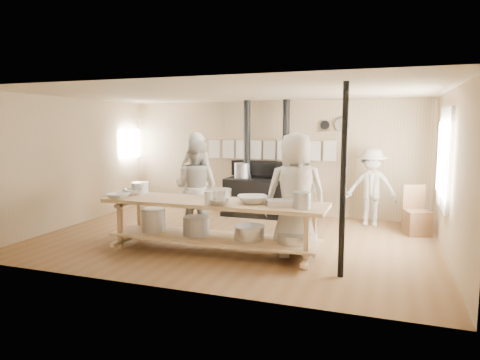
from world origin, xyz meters
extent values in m
plane|color=brown|center=(0.00, 0.00, 0.00)|extent=(7.00, 7.00, 0.00)
plane|color=tan|center=(0.00, 2.50, 1.30)|extent=(7.00, 0.00, 7.00)
plane|color=tan|center=(0.00, -2.50, 1.30)|extent=(7.00, 0.00, 7.00)
plane|color=tan|center=(-3.50, 0.00, 1.30)|extent=(0.00, 5.00, 5.00)
plane|color=tan|center=(3.50, 0.00, 1.30)|extent=(0.00, 5.00, 5.00)
plane|color=#C3B391|center=(0.00, 0.00, 2.60)|extent=(7.00, 7.00, 0.00)
cube|color=beige|center=(3.47, 0.60, 1.50)|extent=(0.06, 1.35, 1.65)
plane|color=white|center=(3.43, 0.60, 1.50)|extent=(0.00, 1.50, 1.50)
cube|color=beige|center=(3.42, 0.60, 1.50)|extent=(0.02, 0.03, 1.50)
plane|color=white|center=(-3.45, 2.00, 1.60)|extent=(0.00, 0.90, 0.90)
cube|color=black|center=(0.00, 2.10, 0.42)|extent=(1.80, 0.70, 0.85)
cube|color=black|center=(0.00, 2.10, 0.05)|extent=(1.90, 0.75, 0.10)
cube|color=black|center=(0.00, 2.40, 1.05)|extent=(1.80, 0.12, 0.35)
cylinder|color=black|center=(-0.45, 2.15, 1.73)|extent=(0.15, 0.15, 1.75)
cylinder|color=black|center=(0.45, 2.15, 1.73)|extent=(0.15, 0.15, 1.75)
cylinder|color=#B2B2B7|center=(-0.55, 2.10, 1.02)|extent=(0.36, 0.36, 0.34)
cylinder|color=gray|center=(0.55, 2.05, 1.00)|extent=(0.30, 0.30, 0.30)
cylinder|color=tan|center=(0.00, 2.40, 1.72)|extent=(3.00, 0.04, 0.04)
cube|color=white|center=(-1.35, 2.40, 1.50)|extent=(0.28, 0.01, 0.46)
cube|color=white|center=(-1.01, 2.40, 1.50)|extent=(0.28, 0.01, 0.46)
cube|color=white|center=(-0.68, 2.40, 1.50)|extent=(0.28, 0.01, 0.46)
cube|color=white|center=(-0.34, 2.40, 1.50)|extent=(0.28, 0.01, 0.46)
cube|color=white|center=(0.00, 2.40, 1.50)|extent=(0.28, 0.01, 0.46)
cube|color=white|center=(0.34, 2.40, 1.50)|extent=(0.28, 0.01, 0.46)
cube|color=white|center=(0.68, 2.40, 1.50)|extent=(0.28, 0.01, 0.46)
cube|color=white|center=(1.01, 2.40, 1.50)|extent=(0.28, 0.01, 0.46)
cube|color=white|center=(1.35, 2.40, 1.50)|extent=(0.28, 0.01, 0.46)
cube|color=tan|center=(1.40, 2.42, 1.90)|extent=(0.50, 0.14, 0.03)
cylinder|color=black|center=(1.25, 2.44, 2.05)|extent=(0.20, 0.04, 0.20)
cylinder|color=silver|center=(1.62, 2.44, 2.05)|extent=(0.32, 0.03, 0.32)
cube|color=tan|center=(0.00, -0.90, 0.82)|extent=(3.60, 0.90, 0.06)
cube|color=tan|center=(0.00, -0.90, 0.25)|extent=(3.40, 0.80, 0.04)
cube|color=tan|center=(0.00, -0.90, 0.20)|extent=(3.30, 0.06, 0.06)
cube|color=tan|center=(-1.55, -1.20, 0.42)|extent=(0.07, 0.07, 0.85)
cube|color=tan|center=(-1.55, -0.60, 0.42)|extent=(0.07, 0.07, 0.85)
cube|color=tan|center=(1.55, -1.20, 0.42)|extent=(0.07, 0.07, 0.85)
cube|color=tan|center=(1.55, -0.60, 0.42)|extent=(0.07, 0.07, 0.85)
cylinder|color=#B2B2B7|center=(-1.10, -0.90, 0.46)|extent=(0.40, 0.40, 0.38)
cylinder|color=gray|center=(-0.30, -0.90, 0.42)|extent=(0.44, 0.44, 0.30)
cylinder|color=silver|center=(0.60, -0.90, 0.38)|extent=(0.48, 0.48, 0.22)
cylinder|color=silver|center=(1.30, -0.90, 0.34)|extent=(0.52, 0.52, 0.14)
cylinder|color=black|center=(2.05, -1.35, 1.30)|extent=(0.08, 0.08, 2.60)
imported|color=beige|center=(-1.01, 0.66, 0.96)|extent=(0.71, 0.47, 1.91)
imported|color=beige|center=(-0.75, 0.06, 0.89)|extent=(0.88, 0.70, 1.77)
imported|color=beige|center=(1.26, -0.61, 0.97)|extent=(1.11, 0.91, 1.94)
imported|color=beige|center=(0.91, 1.00, 0.84)|extent=(1.07, 0.79, 1.69)
imported|color=beige|center=(2.29, 1.95, 0.80)|extent=(1.08, 0.68, 1.59)
cube|color=#523520|center=(3.15, 1.43, 0.23)|extent=(0.55, 0.55, 0.46)
cube|color=#523520|center=(3.09, 1.61, 0.67)|extent=(0.42, 0.18, 0.51)
imported|color=white|center=(-1.55, -1.23, 0.89)|extent=(0.37, 0.37, 0.09)
imported|color=silver|center=(-1.55, -0.84, 0.90)|extent=(0.47, 0.47, 0.11)
imported|color=white|center=(0.65, -0.89, 0.91)|extent=(0.61, 0.61, 0.11)
imported|color=silver|center=(0.23, -1.23, 0.90)|extent=(0.31, 0.31, 0.09)
cube|color=#B2B2B7|center=(1.13, -1.00, 0.90)|extent=(0.52, 0.45, 0.10)
cylinder|color=silver|center=(-0.05, -0.57, 0.92)|extent=(0.56, 0.56, 0.14)
cylinder|color=gray|center=(1.45, -1.09, 0.97)|extent=(0.26, 0.26, 0.24)
cylinder|color=white|center=(-1.55, -0.57, 0.94)|extent=(0.37, 0.37, 0.19)
cylinder|color=white|center=(0.06, -1.23, 0.95)|extent=(0.17, 0.17, 0.20)
camera|label=1|loc=(2.61, -7.07, 2.03)|focal=32.00mm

